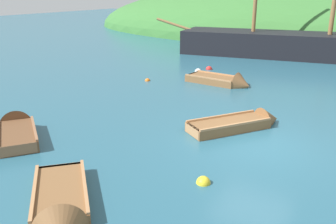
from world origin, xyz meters
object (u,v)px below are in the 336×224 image
Objects in this scene: rowboat_portside at (242,124)px; rowboat_far at (17,132)px; sailing_ship at (294,49)px; buoy_yellow at (203,183)px; rowboat_outer_right at (224,82)px; buoy_orange at (148,81)px; buoy_white at (198,72)px; buoy_red at (209,69)px; rowboat_near_dock at (61,210)px.

rowboat_far is at bearing 161.47° from rowboat_portside.
sailing_ship is 49.45× the size of buoy_yellow.
buoy_orange is (-3.76, -1.60, -0.11)m from rowboat_outer_right.
sailing_ship is at bearing 69.08° from buoy_orange.
rowboat_far is (-3.47, -20.49, -0.48)m from sailing_ship.
rowboat_outer_right is at bearing 112.76° from buoy_yellow.
rowboat_far is at bearing -102.51° from rowboat_outer_right.
rowboat_outer_right is (-3.26, 5.34, 0.00)m from rowboat_portside.
buoy_white reaches higher than buoy_orange.
sailing_ship is at bearing 66.66° from buoy_red.
sailing_ship reaches higher than buoy_red.
buoy_red reaches higher than buoy_orange.
buoy_red is (-4.44, 15.51, -0.09)m from rowboat_near_dock.
rowboat_far is 12.23m from buoy_white.
rowboat_outer_right is (2.74, 10.34, -0.01)m from rowboat_far.
rowboat_outer_right is 9.29× the size of buoy_yellow.
rowboat_near_dock is 16.14m from buoy_red.
sailing_ship reaches higher than buoy_yellow.
rowboat_portside is at bearing 86.95° from sailing_ship.
buoy_orange is 0.71× the size of buoy_red.
buoy_orange is at bearing -108.66° from buoy_white.
rowboat_near_dock is at bearing -171.98° from rowboat_far.
buoy_yellow is at bearing -140.91° from rowboat_far.
rowboat_far reaches higher than buoy_yellow.
buoy_white is at bearing 70.59° from rowboat_portside.
buoy_red is (0.19, 1.03, 0.00)m from buoy_white.
rowboat_far is 8.80m from buoy_orange.
buoy_yellow is (1.99, 2.95, -0.09)m from rowboat_near_dock.
sailing_ship is at bearing 40.94° from rowboat_portside.
sailing_ship is at bearing 88.18° from rowboat_outer_right.
buoy_red is (-3.12, -7.23, -0.61)m from sailing_ship.
rowboat_outer_right reaches higher than rowboat_far.
buoy_yellow is 0.95× the size of buoy_red.
rowboat_near_dock is 7.80× the size of buoy_white.
sailing_ship reaches higher than rowboat_portside.
buoy_orange is at bearing 158.66° from rowboat_near_dock.
buoy_yellow is at bearing -64.92° from rowboat_outer_right.
buoy_orange is at bearing 56.75° from sailing_ship.
buoy_red is at bearing 131.56° from rowboat_outer_right.
buoy_white is (-6.62, 11.53, 0.00)m from buoy_yellow.
buoy_yellow is 14.11m from buoy_red.
rowboat_far is 8.38× the size of buoy_yellow.
rowboat_far is 0.90× the size of rowboat_outer_right.
rowboat_outer_right reaches higher than buoy_red.
buoy_white is at bearing 148.54° from rowboat_near_dock.
buoy_white is (-2.58, 1.89, -0.11)m from rowboat_outer_right.
rowboat_outer_right is at bearing -71.61° from rowboat_far.
sailing_ship is 20.79m from rowboat_far.
buoy_orange is (-4.49, -11.75, -0.61)m from sailing_ship.
rowboat_far is 0.97× the size of rowboat_near_dock.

